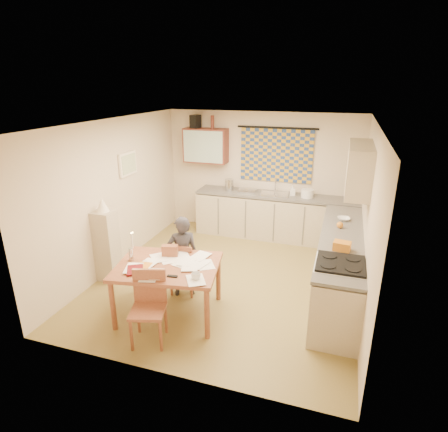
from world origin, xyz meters
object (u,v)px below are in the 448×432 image
(dining_table, at_px, (169,289))
(person, at_px, (183,256))
(stove, at_px, (337,296))
(counter_back, at_px, (277,217))
(chair_far, at_px, (185,277))
(shelf_stand, at_px, (107,246))
(counter_right, at_px, (339,265))

(dining_table, height_order, person, person)
(stove, bearing_deg, dining_table, -170.38)
(counter_back, height_order, dining_table, counter_back)
(chair_far, height_order, shelf_stand, shelf_stand)
(shelf_stand, bearing_deg, counter_back, 48.53)
(counter_back, distance_m, person, 2.77)
(dining_table, bearing_deg, stove, -0.27)
(counter_right, distance_m, person, 2.34)
(chair_far, bearing_deg, stove, 170.93)
(counter_back, height_order, stove, stove)
(counter_back, distance_m, shelf_stand, 3.41)
(dining_table, height_order, shelf_stand, shelf_stand)
(counter_right, relative_size, person, 2.36)
(counter_right, height_order, shelf_stand, shelf_stand)
(stove, relative_size, dining_table, 0.63)
(counter_right, bearing_deg, shelf_stand, -168.53)
(counter_back, bearing_deg, stove, -65.13)
(dining_table, bearing_deg, shelf_stand, 146.85)
(person, bearing_deg, counter_right, 169.35)
(stove, xyz_separation_m, chair_far, (-2.21, 0.22, -0.22))
(shelf_stand, bearing_deg, dining_table, -23.25)
(counter_back, bearing_deg, person, -109.49)
(person, bearing_deg, dining_table, 62.64)
(counter_right, xyz_separation_m, shelf_stand, (-3.54, -0.72, 0.13))
(stove, height_order, chair_far, stove)
(counter_right, height_order, dining_table, counter_right)
(person, height_order, shelf_stand, person)
(counter_right, bearing_deg, dining_table, -149.17)
(counter_back, height_order, person, person)
(dining_table, xyz_separation_m, chair_far, (-0.03, 0.59, -0.12))
(chair_far, xyz_separation_m, person, (0.01, -0.06, 0.37))
(counter_back, xyz_separation_m, chair_far, (-0.93, -2.55, -0.20))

